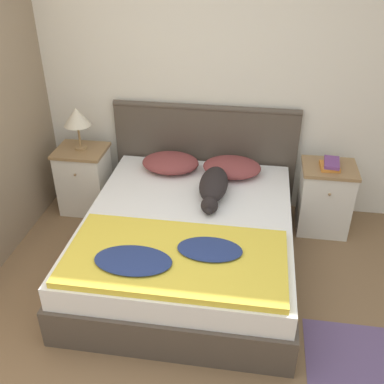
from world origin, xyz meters
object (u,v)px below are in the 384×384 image
Objects in this scene: book_stack at (331,165)px; table_lamp at (77,118)px; pillow_left at (170,163)px; pillow_right at (232,167)px; dog at (213,186)px; bed at (188,242)px; nightstand_right at (325,198)px; nightstand_left at (85,179)px.

book_stack is 2.22m from table_lamp.
pillow_left is 0.91m from table_lamp.
pillow_right is 1.43m from table_lamp.
bed is at bearing -114.80° from dog.
nightstand_right is at bearing 82.91° from book_stack.
nightstand_right is at bearing 0.00° from nightstand_left.
pillow_right is at bearing 177.37° from book_stack.
bed is 3.05× the size of nightstand_left.
nightstand_right is at bearing -0.36° from table_lamp.
book_stack reaches higher than pillow_left.
table_lamp is at bearing 147.22° from bed.
bed is at bearing -32.27° from nightstand_left.
pillow_right is at bearing 0.71° from nightstand_left.
book_stack is at bearing -2.63° from pillow_right.
nightstand_right reaches higher than bed.
bed is 0.83m from pillow_left.
table_lamp is at bearing -179.77° from pillow_left.
table_lamp reaches higher than pillow_right.
dog is at bearing -16.66° from table_lamp.
bed is at bearing -148.45° from book_stack.
nightstand_left is (-1.11, 0.70, 0.08)m from bed.
pillow_right is 0.40m from dog.
table_lamp reaches higher than pillow_left.
nightstand_right is 1.23× the size of pillow_left.
nightstand_right is at bearing -0.71° from pillow_left.
table_lamp is (-1.38, -0.00, 0.38)m from pillow_right.
nightstand_left is at bearing 180.00° from nightstand_right.
table_lamp reaches higher than book_stack.
pillow_left is at bearing 180.00° from pillow_right.
nightstand_right is at bearing 20.91° from dog.
nightstand_right is 2.29m from table_lamp.
nightstand_left is 1.63× the size of table_lamp.
book_stack is (-0.00, -0.02, 0.34)m from nightstand_right.
table_lamp reaches higher than bed.
nightstand_right is 1.23× the size of pillow_right.
dog is 1.01m from book_stack.
pillow_right is at bearing 0.00° from pillow_left.
nightstand_left is 1.23× the size of pillow_right.
book_stack reaches higher than nightstand_left.
table_lamp is (-1.26, 0.38, 0.37)m from dog.
table_lamp is at bearing 90.00° from nightstand_left.
pillow_left is at bearing 0.23° from table_lamp.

